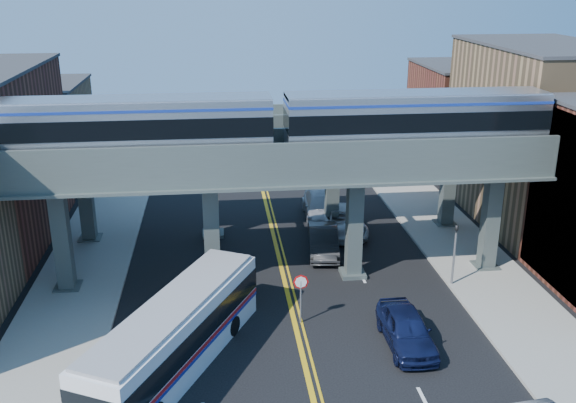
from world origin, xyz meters
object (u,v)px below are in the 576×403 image
object	(u,v)px
car_lane_c	(342,221)
car_lane_b	(323,241)
transit_train	(135,126)
transit_bus	(176,336)
traffic_signal	(455,248)
car_lane_a	(406,329)
stop_sign	(301,291)
car_lane_d	(322,207)

from	to	relation	value
car_lane_c	car_lane_b	bearing A→B (deg)	-120.08
car_lane_c	transit_train	bearing A→B (deg)	-153.15
transit_bus	car_lane_b	size ratio (longest dim) A/B	2.31
traffic_signal	car_lane_c	distance (m)	9.85
car_lane_a	traffic_signal	bearing A→B (deg)	52.44
transit_train	stop_sign	world-z (taller)	transit_train
car_lane_a	transit_train	bearing A→B (deg)	148.79
car_lane_b	car_lane_c	bearing A→B (deg)	67.69
transit_train	car_lane_b	bearing A→B (deg)	17.51
traffic_signal	car_lane_b	distance (m)	8.43
car_lane_c	car_lane_d	distance (m)	2.78
traffic_signal	transit_bus	world-z (taller)	traffic_signal
stop_sign	car_lane_d	xyz separation A→B (m)	(3.42, 14.21, -0.85)
stop_sign	car_lane_a	size ratio (longest dim) A/B	0.53
stop_sign	car_lane_b	size ratio (longest dim) A/B	0.52
car_lane_a	car_lane_d	bearing A→B (deg)	93.98
car_lane_b	transit_train	bearing A→B (deg)	-156.09
stop_sign	car_lane_b	xyz separation A→B (m)	(2.52, 8.31, -0.93)
car_lane_b	car_lane_d	distance (m)	5.97
car_lane_a	car_lane_b	world-z (taller)	car_lane_a
transit_bus	car_lane_c	world-z (taller)	transit_bus
traffic_signal	transit_bus	distance (m)	16.07
car_lane_b	car_lane_c	world-z (taller)	car_lane_b
traffic_signal	car_lane_a	xyz separation A→B (m)	(-4.28, -5.59, -1.45)
stop_sign	transit_train	bearing A→B (deg)	147.87
transit_train	car_lane_d	world-z (taller)	transit_train
transit_train	car_lane_a	xyz separation A→B (m)	(12.58, -7.59, -8.27)
car_lane_d	car_lane_c	bearing A→B (deg)	-68.77
transit_train	car_lane_a	bearing A→B (deg)	-31.09
stop_sign	traffic_signal	xyz separation A→B (m)	(8.90, 3.00, 0.54)
transit_train	car_lane_c	distance (m)	16.22
traffic_signal	car_lane_d	world-z (taller)	traffic_signal
stop_sign	car_lane_a	xyz separation A→B (m)	(4.62, -2.59, -0.91)
transit_bus	car_lane_a	distance (m)	10.59
traffic_signal	car_lane_d	bearing A→B (deg)	116.06
stop_sign	transit_bus	world-z (taller)	transit_bus
car_lane_c	car_lane_d	size ratio (longest dim) A/B	0.94
traffic_signal	car_lane_b	xyz separation A→B (m)	(-6.38, 5.31, -1.47)
transit_bus	car_lane_a	size ratio (longest dim) A/B	2.34
stop_sign	car_lane_c	size ratio (longest dim) A/B	0.45
car_lane_b	car_lane_d	bearing A→B (deg)	87.75
transit_bus	car_lane_c	size ratio (longest dim) A/B	2.00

